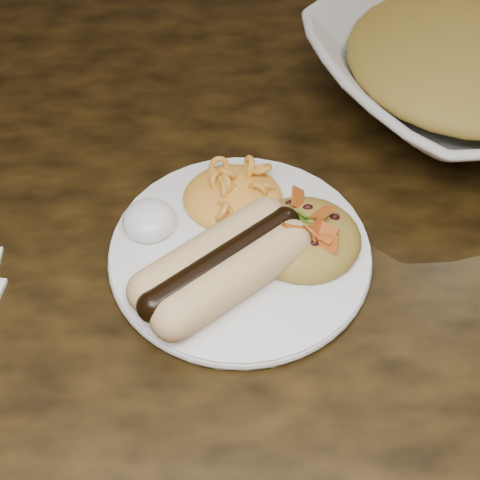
{
  "coord_description": "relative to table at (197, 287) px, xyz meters",
  "views": [
    {
      "loc": [
        0.03,
        -0.39,
        1.2
      ],
      "look_at": [
        0.04,
        -0.04,
        0.77
      ],
      "focal_mm": 50.0,
      "sensor_mm": 36.0,
      "label": 1
    }
  ],
  "objects": [
    {
      "name": "hotdog",
      "position": [
        0.03,
        -0.07,
        0.12
      ],
      "size": [
        0.12,
        0.13,
        0.04
      ],
      "rotation": [
        0.0,
        0.0,
        0.65
      ],
      "color": "#FECD92",
      "rests_on": "plate"
    },
    {
      "name": "sour_cream",
      "position": [
        -0.04,
        -0.01,
        0.12
      ],
      "size": [
        0.05,
        0.05,
        0.03
      ],
      "primitive_type": "ellipsoid",
      "rotation": [
        0.0,
        0.0,
        -0.19
      ],
      "color": "white",
      "rests_on": "plate"
    },
    {
      "name": "taco_salad",
      "position": [
        0.09,
        -0.03,
        0.12
      ],
      "size": [
        0.1,
        0.09,
        0.04
      ],
      "rotation": [
        0.0,
        0.0,
        0.08
      ],
      "color": "#CE6926",
      "rests_on": "plate"
    },
    {
      "name": "mac_and_cheese",
      "position": [
        0.04,
        0.02,
        0.12
      ],
      "size": [
        0.1,
        0.1,
        0.03
      ],
      "primitive_type": "ellipsoid",
      "rotation": [
        0.0,
        0.0,
        -0.19
      ],
      "color": "#FFAA4F",
      "rests_on": "plate"
    },
    {
      "name": "bowl_filling",
      "position": [
        0.27,
        0.16,
        0.14
      ],
      "size": [
        0.25,
        0.25,
        0.06
      ],
      "primitive_type": "ellipsoid",
      "rotation": [
        0.0,
        0.0,
        0.05
      ],
      "color": "#CE6926",
      "rests_on": "serving_bowl"
    },
    {
      "name": "serving_bowl",
      "position": [
        0.27,
        0.16,
        0.13
      ],
      "size": [
        0.39,
        0.39,
        0.07
      ],
      "primitive_type": "imported",
      "rotation": [
        0.0,
        0.0,
        0.41
      ],
      "color": "silver",
      "rests_on": "table"
    },
    {
      "name": "plate",
      "position": [
        0.04,
        -0.04,
        0.1
      ],
      "size": [
        0.27,
        0.27,
        0.01
      ],
      "primitive_type": "cylinder",
      "rotation": [
        0.0,
        0.0,
        0.29
      ],
      "color": "white",
      "rests_on": "table"
    },
    {
      "name": "table",
      "position": [
        0.0,
        0.0,
        0.0
      ],
      "size": [
        1.6,
        0.9,
        0.75
      ],
      "color": "#37240B",
      "rests_on": "floor"
    }
  ]
}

